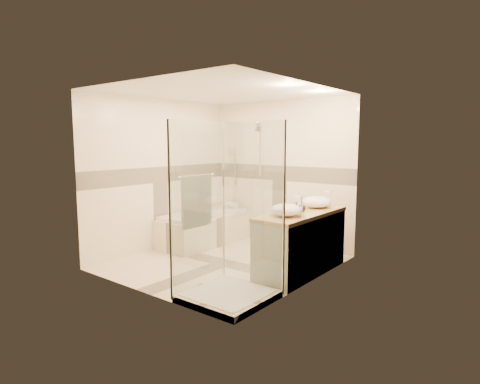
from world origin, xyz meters
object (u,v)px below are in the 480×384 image
Objects in this scene: vessel_sink_far at (286,210)px; amenity_bottle_a at (296,208)px; bathtub at (204,226)px; shower_enclosure at (225,254)px; vanity at (301,243)px; vessel_sink_near at (317,202)px; amenity_bottle_b at (302,207)px.

amenity_bottle_a is at bearing 90.00° from vessel_sink_far.
shower_enclosure reaches higher than bathtub.
bathtub is 2.33m from vessel_sink_far.
bathtub is at bearing 167.72° from amenity_bottle_a.
bathtub is at bearing 161.24° from vessel_sink_far.
vessel_sink_near is (-0.02, 0.46, 0.51)m from vanity.
vessel_sink_near is at bearing 81.06° from shower_enclosure.
vessel_sink_near is (2.13, 0.11, 0.63)m from bathtub.
amenity_bottle_b is at bearing 118.71° from vanity.
vessel_sink_far is at bearing -90.00° from amenity_bottle_a.
vessel_sink_near is 0.84m from vessel_sink_far.
amenity_bottle_b is (0.27, 1.31, 0.41)m from shower_enclosure.
vessel_sink_far is 2.98× the size of amenity_bottle_b.
bathtub is 12.55× the size of amenity_bottle_b.
bathtub is 4.00× the size of vessel_sink_near.
vessel_sink_near reaches higher than bathtub.
shower_enclosure is 1.03m from vessel_sink_far.
shower_enclosure is 1.81m from vessel_sink_near.
vanity reaches higher than bathtub.
vanity is 11.96× the size of amenity_bottle_b.
amenity_bottle_a is 1.12× the size of amenity_bottle_b.
vessel_sink_near is 2.81× the size of amenity_bottle_a.
vessel_sink_far is 0.41m from amenity_bottle_b.
vessel_sink_near reaches higher than vanity.
shower_enclosure is 1.26m from amenity_bottle_a.
shower_enclosure reaches higher than vanity.
vessel_sink_far reaches higher than vanity.
amenity_bottle_a is (0.00, -0.58, -0.01)m from vessel_sink_near.
vessel_sink_far is at bearing -93.06° from vanity.
amenity_bottle_a reaches higher than bathtub.
vanity is at bearing -87.54° from vessel_sink_near.
vessel_sink_far reaches higher than amenity_bottle_a.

